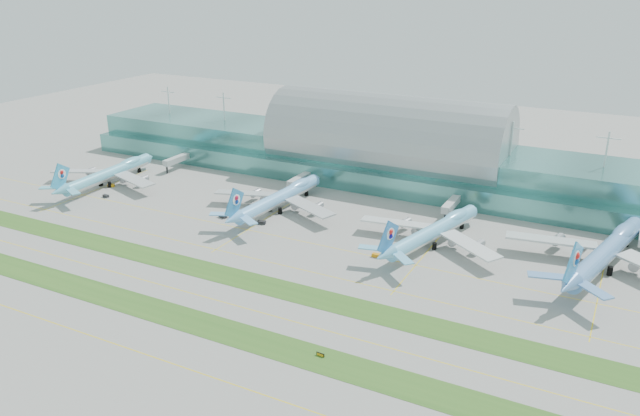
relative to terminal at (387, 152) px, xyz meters
The scene contains 20 objects.
ground 129.58m from the terminal, 90.00° to the right, with size 700.00×700.00×0.00m, color gray.
terminal is the anchor object (origin of this frame).
grass_strip_near 157.43m from the terminal, 90.00° to the right, with size 420.00×12.00×0.08m, color #2D591E.
grass_strip_far 127.58m from the terminal, 90.00° to the right, with size 420.00×12.00×0.08m, color #2D591E.
taxiline_a 177.36m from the terminal, 90.00° to the right, with size 420.00×0.35×0.01m, color yellow.
taxiline_b 143.50m from the terminal, 90.00° to the right, with size 420.00×0.35×0.01m, color yellow.
taxiline_c 111.70m from the terminal, 90.01° to the right, with size 420.00×0.35×0.01m, color yellow.
taxiline_d 89.92m from the terminal, 90.01° to the right, with size 420.00×0.35×0.01m, color yellow.
airliner_a 138.82m from the terminal, 149.41° to the right, with size 62.10×70.61×19.43m.
airliner_b 68.28m from the terminal, 112.31° to the right, with size 62.64×71.29×19.61m.
airliner_c 82.79m from the terminal, 55.40° to the right, with size 59.75×69.01×19.28m.
airliner_d 123.27m from the terminal, 29.08° to the right, with size 69.44×80.12×22.33m.
gse_a 138.24m from the terminal, 147.58° to the right, with size 3.09×1.67×1.35m, color orange.
gse_b 138.17m from the terminal, 141.18° to the right, with size 2.87×1.66×1.26m, color black.
gse_c 93.69m from the terminal, 117.56° to the right, with size 3.92×1.80×1.65m, color black.
gse_d 85.35m from the terminal, 106.60° to the right, with size 3.47×1.81×1.39m, color black.
gse_e 95.12m from the terminal, 70.63° to the right, with size 3.00×1.68×1.31m, color orange.
gse_f 91.62m from the terminal, 65.13° to the right, with size 3.99×1.72×1.64m, color black.
gse_g 127.48m from the terminal, 36.88° to the right, with size 3.01×1.66×1.52m, color black.
taxiway_sign_east 161.54m from the terminal, 74.83° to the right, with size 2.50×0.48×1.05m.
Camera 1 is at (109.01, -156.64, 99.30)m, focal length 35.00 mm.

